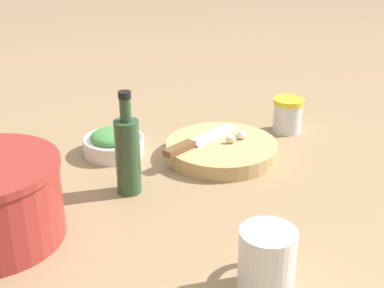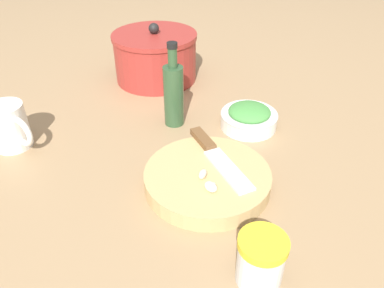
{
  "view_description": "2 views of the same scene",
  "coord_description": "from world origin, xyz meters",
  "px_view_note": "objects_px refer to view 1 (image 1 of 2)",
  "views": [
    {
      "loc": [
        -0.91,
        0.03,
        0.49
      ],
      "look_at": [
        0.04,
        0.01,
        0.06
      ],
      "focal_mm": 50.0,
      "sensor_mm": 36.0,
      "label": 1
    },
    {
      "loc": [
        0.27,
        -0.55,
        0.46
      ],
      "look_at": [
        0.06,
        -0.03,
        0.07
      ],
      "focal_mm": 35.0,
      "sensor_mm": 36.0,
      "label": 2
    }
  ],
  "objects_px": {
    "cutting_board": "(222,150)",
    "chef_knife": "(197,141)",
    "herb_bowl": "(114,142)",
    "garlic_cloves": "(238,136)",
    "oil_bottle": "(128,153)",
    "coffee_mug": "(267,260)",
    "spice_jar": "(288,115)"
  },
  "relations": [
    {
      "from": "cutting_board",
      "to": "chef_knife",
      "type": "height_order",
      "value": "chef_knife"
    },
    {
      "from": "cutting_board",
      "to": "herb_bowl",
      "type": "xyz_separation_m",
      "value": [
        0.02,
        0.23,
        0.01
      ]
    },
    {
      "from": "garlic_cloves",
      "to": "oil_bottle",
      "type": "distance_m",
      "value": 0.27
    },
    {
      "from": "garlic_cloves",
      "to": "herb_bowl",
      "type": "relative_size",
      "value": 0.4
    },
    {
      "from": "coffee_mug",
      "to": "oil_bottle",
      "type": "relative_size",
      "value": 0.59
    },
    {
      "from": "herb_bowl",
      "to": "oil_bottle",
      "type": "relative_size",
      "value": 0.67
    },
    {
      "from": "cutting_board",
      "to": "spice_jar",
      "type": "distance_m",
      "value": 0.21
    },
    {
      "from": "garlic_cloves",
      "to": "coffee_mug",
      "type": "distance_m",
      "value": 0.44
    },
    {
      "from": "garlic_cloves",
      "to": "chef_knife",
      "type": "bearing_deg",
      "value": 100.6
    },
    {
      "from": "chef_knife",
      "to": "oil_bottle",
      "type": "distance_m",
      "value": 0.2
    },
    {
      "from": "cutting_board",
      "to": "oil_bottle",
      "type": "distance_m",
      "value": 0.24
    },
    {
      "from": "garlic_cloves",
      "to": "coffee_mug",
      "type": "height_order",
      "value": "coffee_mug"
    },
    {
      "from": "spice_jar",
      "to": "coffee_mug",
      "type": "relative_size",
      "value": 0.69
    },
    {
      "from": "herb_bowl",
      "to": "spice_jar",
      "type": "distance_m",
      "value": 0.41
    },
    {
      "from": "coffee_mug",
      "to": "oil_bottle",
      "type": "xyz_separation_m",
      "value": [
        0.28,
        0.21,
        0.03
      ]
    },
    {
      "from": "cutting_board",
      "to": "coffee_mug",
      "type": "relative_size",
      "value": 2.05
    },
    {
      "from": "chef_knife",
      "to": "herb_bowl",
      "type": "distance_m",
      "value": 0.18
    },
    {
      "from": "cutting_board",
      "to": "oil_bottle",
      "type": "height_order",
      "value": "oil_bottle"
    },
    {
      "from": "herb_bowl",
      "to": "spice_jar",
      "type": "bearing_deg",
      "value": -73.48
    },
    {
      "from": "oil_bottle",
      "to": "cutting_board",
      "type": "bearing_deg",
      "value": -50.99
    },
    {
      "from": "chef_knife",
      "to": "coffee_mug",
      "type": "xyz_separation_m",
      "value": [
        -0.42,
        -0.08,
        0.01
      ]
    },
    {
      "from": "spice_jar",
      "to": "cutting_board",
      "type": "bearing_deg",
      "value": 129.77
    },
    {
      "from": "cutting_board",
      "to": "coffee_mug",
      "type": "xyz_separation_m",
      "value": [
        -0.42,
        -0.03,
        0.03
      ]
    },
    {
      "from": "garlic_cloves",
      "to": "herb_bowl",
      "type": "xyz_separation_m",
      "value": [
        0.01,
        0.26,
        -0.01
      ]
    },
    {
      "from": "herb_bowl",
      "to": "spice_jar",
      "type": "height_order",
      "value": "spice_jar"
    },
    {
      "from": "garlic_cloves",
      "to": "spice_jar",
      "type": "distance_m",
      "value": 0.17
    },
    {
      "from": "herb_bowl",
      "to": "oil_bottle",
      "type": "xyz_separation_m",
      "value": [
        -0.16,
        -0.05,
        0.05
      ]
    },
    {
      "from": "herb_bowl",
      "to": "coffee_mug",
      "type": "relative_size",
      "value": 1.14
    },
    {
      "from": "oil_bottle",
      "to": "coffee_mug",
      "type": "bearing_deg",
      "value": -142.95
    },
    {
      "from": "garlic_cloves",
      "to": "herb_bowl",
      "type": "bearing_deg",
      "value": 88.75
    },
    {
      "from": "cutting_board",
      "to": "oil_bottle",
      "type": "bearing_deg",
      "value": 129.01
    },
    {
      "from": "cutting_board",
      "to": "chef_knife",
      "type": "relative_size",
      "value": 1.37
    }
  ]
}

